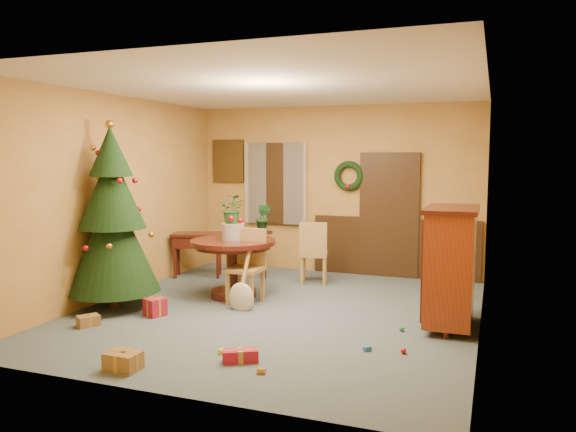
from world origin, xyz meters
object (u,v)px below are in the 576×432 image
at_px(dining_table, 233,257).
at_px(chair_near, 248,263).
at_px(christmas_tree, 113,220).
at_px(sideboard, 451,263).
at_px(writing_desk, 197,244).

bearing_deg(dining_table, chair_near, -29.34).
distance_m(dining_table, christmas_tree, 1.75).
distance_m(dining_table, sideboard, 3.07).
xyz_separation_m(dining_table, christmas_tree, (-1.26, -1.06, 0.60)).
distance_m(dining_table, chair_near, 0.36).
height_order(dining_table, chair_near, chair_near).
relative_size(dining_table, sideboard, 0.85).
distance_m(dining_table, writing_desk, 1.59).
xyz_separation_m(chair_near, writing_desk, (-1.50, 1.24, 0.01)).
bearing_deg(writing_desk, christmas_tree, -92.00).
xyz_separation_m(chair_near, sideboard, (2.73, -0.23, 0.22)).
xyz_separation_m(chair_near, christmas_tree, (-1.57, -0.88, 0.64)).
height_order(christmas_tree, sideboard, christmas_tree).
height_order(writing_desk, sideboard, sideboard).
distance_m(christmas_tree, writing_desk, 2.21).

